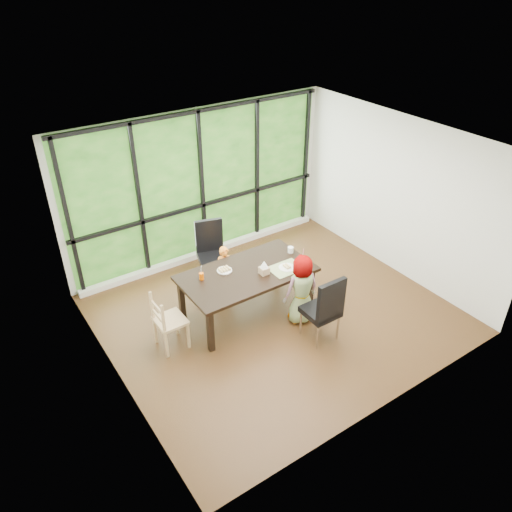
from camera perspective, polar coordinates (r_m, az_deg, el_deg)
name	(u,v)px	position (r m, az deg, el deg)	size (l,w,h in m)	color
ground	(275,313)	(7.82, 2.19, -6.60)	(5.00, 5.00, 0.00)	black
back_wall	(200,185)	(8.77, -6.39, 8.06)	(5.00, 5.00, 0.00)	silver
foliage_backdrop	(201,186)	(8.76, -6.33, 8.02)	(4.80, 0.02, 2.65)	#1C4914
window_mullions	(202,186)	(8.72, -6.20, 7.93)	(4.80, 0.06, 2.65)	black
window_sill	(207,252)	(9.29, -5.62, 0.51)	(4.80, 0.12, 0.10)	silver
dining_table	(247,292)	(7.62, -1.05, -4.21)	(1.99, 1.08, 0.75)	black
chair_window_leather	(212,254)	(8.28, -5.04, 0.24)	(0.46, 0.46, 1.08)	black
chair_interior_leather	(321,307)	(7.13, 7.44, -5.81)	(0.46, 0.46, 1.08)	black
chair_end_beech	(170,320)	(7.08, -9.80, -7.29)	(0.42, 0.40, 0.90)	tan
child_toddler	(225,270)	(8.05, -3.58, -1.66)	(0.31, 0.20, 0.85)	orange
child_older	(302,289)	(7.41, 5.32, -3.80)	(0.55, 0.36, 1.12)	gray
placemat	(286,268)	(7.50, 3.45, -1.41)	(0.50, 0.37, 0.01)	tan
plate_far	(224,270)	(7.45, -3.64, -1.67)	(0.23, 0.23, 0.01)	white
plate_near	(287,268)	(7.51, 3.56, -1.33)	(0.25, 0.25, 0.02)	white
orange_cup	(201,276)	(7.27, -6.27, -2.32)	(0.07, 0.07, 0.11)	#F15B00
green_cup	(303,260)	(7.61, 5.36, -0.44)	(0.08, 0.08, 0.13)	green
white_mug	(291,250)	(7.88, 3.98, 0.72)	(0.09, 0.09, 0.09)	white
tissue_box	(264,270)	(7.35, 0.93, -1.67)	(0.13, 0.13, 0.11)	tan
crepe_rolls_far	(224,269)	(7.43, -3.64, -1.50)	(0.20, 0.12, 0.04)	tan
crepe_rolls_near	(287,266)	(7.50, 3.57, -1.17)	(0.10, 0.12, 0.04)	tan
straw_white	(201,271)	(7.22, -6.31, -1.70)	(0.01, 0.01, 0.20)	white
straw_pink	(303,254)	(7.56, 5.40, 0.22)	(0.01, 0.01, 0.20)	pink
tissue	(264,264)	(7.29, 0.94, -0.95)	(0.12, 0.12, 0.11)	white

